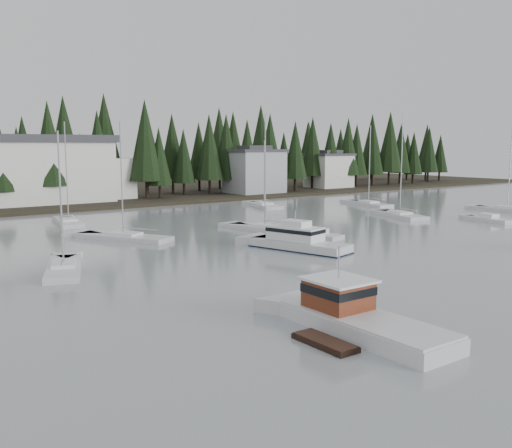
# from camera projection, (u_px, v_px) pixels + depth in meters

# --- Properties ---
(far_shore_land) EXTENTS (240.00, 54.00, 1.00)m
(far_shore_land) POSITION_uv_depth(u_px,v_px,m) (39.00, 198.00, 106.47)
(far_shore_land) COLOR black
(far_shore_land) RESTS_ON ground
(conifer_treeline) EXTENTS (200.00, 22.00, 20.00)m
(conifer_treeline) POSITION_uv_depth(u_px,v_px,m) (58.00, 203.00, 97.71)
(conifer_treeline) COLOR black
(conifer_treeline) RESTS_ON ground
(house_east_a) EXTENTS (10.60, 8.48, 9.25)m
(house_east_a) POSITION_uv_depth(u_px,v_px,m) (255.00, 170.00, 111.86)
(house_east_a) COLOR #999EA0
(house_east_a) RESTS_ON ground
(house_east_b) EXTENTS (9.54, 7.42, 8.25)m
(house_east_b) POSITION_uv_depth(u_px,v_px,m) (329.00, 170.00, 126.47)
(house_east_b) COLOR silver
(house_east_b) RESTS_ON ground
(harbor_inn) EXTENTS (29.50, 11.50, 10.90)m
(harbor_inn) POSITION_uv_depth(u_px,v_px,m) (45.00, 170.00, 92.26)
(harbor_inn) COLOR silver
(harbor_inn) RESTS_ON ground
(lobster_boat_brown) EXTENTS (5.20, 10.05, 4.95)m
(lobster_boat_brown) POSITION_uv_depth(u_px,v_px,m) (357.00, 322.00, 29.64)
(lobster_boat_brown) COLOR silver
(lobster_boat_brown) RESTS_ON ground
(cabin_cruiser_center) EXTENTS (5.50, 10.30, 4.23)m
(cabin_cruiser_center) POSITION_uv_depth(u_px,v_px,m) (298.00, 243.00, 53.34)
(cabin_cruiser_center) COLOR silver
(cabin_cruiser_center) RESTS_ON ground
(sailboat_0) EXTENTS (5.46, 9.91, 11.08)m
(sailboat_0) POSITION_uv_depth(u_px,v_px,m) (264.00, 207.00, 90.76)
(sailboat_0) COLOR silver
(sailboat_0) RESTS_ON ground
(sailboat_2) EXTENTS (4.03, 9.13, 13.11)m
(sailboat_2) POSITION_uv_depth(u_px,v_px,m) (69.00, 224.00, 70.69)
(sailboat_2) COLOR silver
(sailboat_2) RESTS_ON ground
(sailboat_3) EXTENTS (4.60, 10.08, 13.45)m
(sailboat_3) POSITION_uv_depth(u_px,v_px,m) (368.00, 205.00, 93.27)
(sailboat_3) COLOR silver
(sailboat_3) RESTS_ON ground
(sailboat_4) EXTENTS (4.50, 10.35, 13.74)m
(sailboat_4) POSITION_uv_depth(u_px,v_px,m) (265.00, 230.00, 65.11)
(sailboat_4) COLOR silver
(sailboat_4) RESTS_ON ground
(sailboat_6) EXTENTS (5.71, 10.01, 14.52)m
(sailboat_6) POSITION_uv_depth(u_px,v_px,m) (400.00, 216.00, 78.11)
(sailboat_6) COLOR silver
(sailboat_6) RESTS_ON ground
(sailboat_8) EXTENTS (5.45, 9.28, 11.33)m
(sailboat_8) POSITION_uv_depth(u_px,v_px,m) (64.00, 271.00, 44.09)
(sailboat_8) COLOR silver
(sailboat_8) RESTS_ON ground
(sailboat_9) EXTENTS (7.71, 10.70, 12.66)m
(sailboat_9) POSITION_uv_depth(u_px,v_px,m) (124.00, 239.00, 59.17)
(sailboat_9) COLOR silver
(sailboat_9) RESTS_ON ground
(sailboat_10) EXTENTS (3.65, 9.90, 14.86)m
(sailboat_10) POSITION_uv_depth(u_px,v_px,m) (507.00, 211.00, 84.76)
(sailboat_10) COLOR silver
(sailboat_10) RESTS_ON ground
(runabout_1) EXTENTS (3.07, 5.44, 1.42)m
(runabout_1) POSITION_uv_depth(u_px,v_px,m) (319.00, 237.00, 60.07)
(runabout_1) COLOR silver
(runabout_1) RESTS_ON ground
(runabout_2) EXTENTS (3.08, 6.90, 1.42)m
(runabout_2) POSITION_uv_depth(u_px,v_px,m) (488.00, 220.00, 73.34)
(runabout_2) COLOR silver
(runabout_2) RESTS_ON ground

